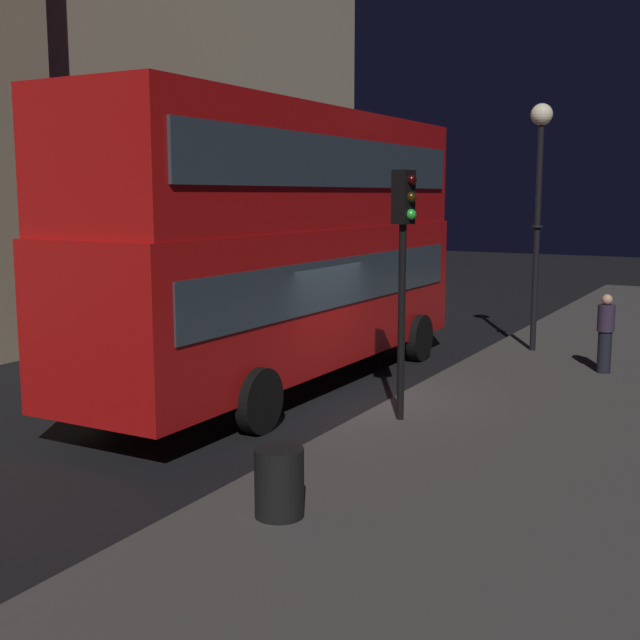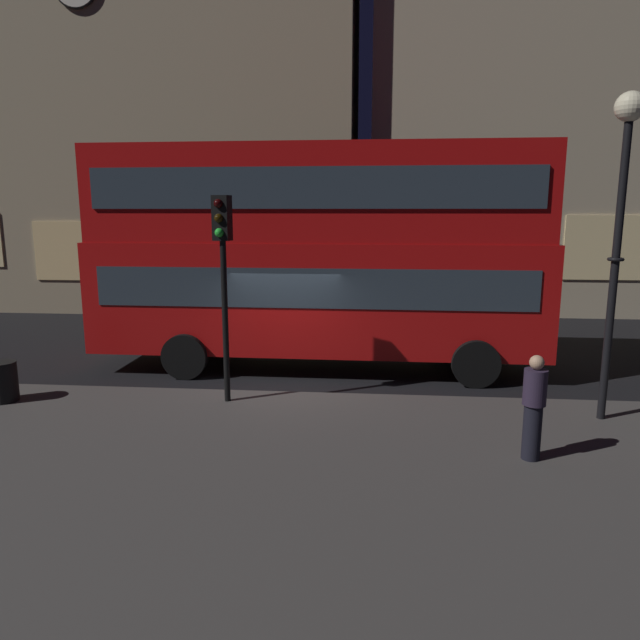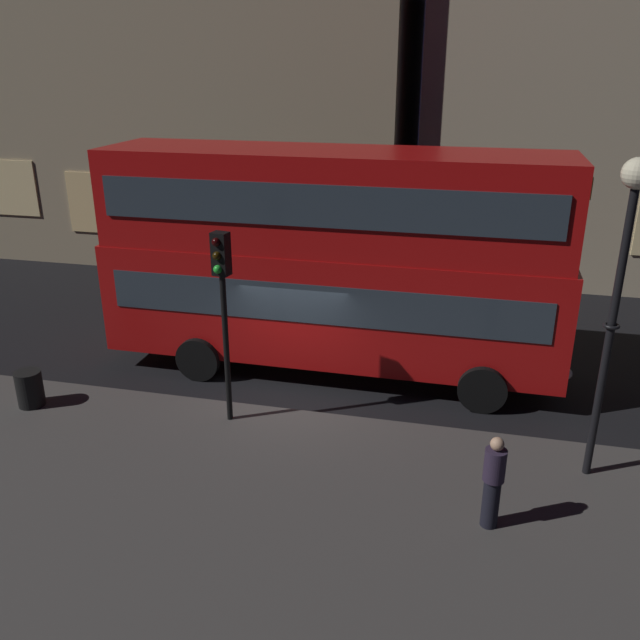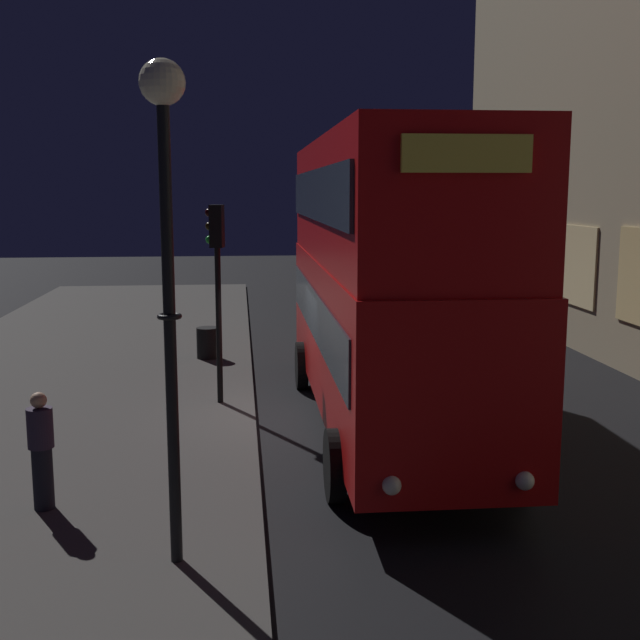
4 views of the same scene
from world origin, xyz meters
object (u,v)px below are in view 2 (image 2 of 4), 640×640
object	(u,v)px
traffic_light_near_kerb	(223,256)
pedestrian	(534,406)
double_decker_bus	(317,247)
street_lamp	(623,186)
litter_bin	(2,382)

from	to	relation	value
traffic_light_near_kerb	pedestrian	size ratio (longest dim) A/B	2.46
double_decker_bus	pedestrian	distance (m)	6.93
street_lamp	pedestrian	xyz separation A→B (m)	(-1.77, -1.94, -3.33)
traffic_light_near_kerb	pedestrian	world-z (taller)	traffic_light_near_kerb
street_lamp	double_decker_bus	bearing A→B (deg)	148.12
pedestrian	litter_bin	size ratio (longest dim) A/B	2.04
litter_bin	pedestrian	bearing A→B (deg)	-10.74
street_lamp	pedestrian	bearing A→B (deg)	-132.37
double_decker_bus	street_lamp	bearing A→B (deg)	-31.53
double_decker_bus	litter_bin	world-z (taller)	double_decker_bus
pedestrian	litter_bin	distance (m)	10.00
double_decker_bus	traffic_light_near_kerb	distance (m)	3.49
double_decker_bus	street_lamp	distance (m)	6.70
double_decker_bus	litter_bin	xyz separation A→B (m)	(-6.00, -3.55, -2.48)
traffic_light_near_kerb	street_lamp	distance (m)	7.23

